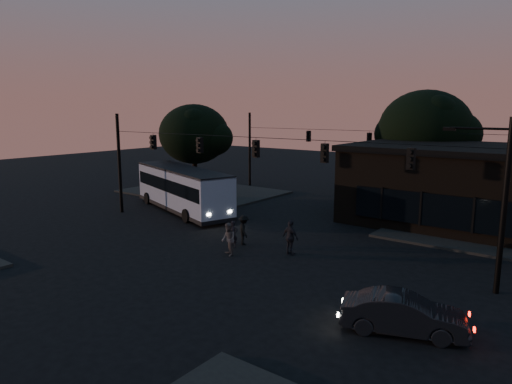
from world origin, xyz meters
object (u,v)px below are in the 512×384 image
Objects in this scene: pedestrian_c at (291,238)px; building at (468,186)px; pedestrian_b at (228,239)px; pedestrian_d at (244,230)px; car at (403,314)px; pedestrian_a at (233,234)px; bus at (182,187)px.

building is at bearing -100.65° from pedestrian_c.
pedestrian_d is at bearing 139.40° from pedestrian_b.
building is 18.16m from car.
pedestrian_b is (-10.58, 2.88, 0.19)m from car.
building reaches higher than pedestrian_a.
car is at bearing 17.81° from pedestrian_b.
pedestrian_a is 1.52m from pedestrian_b.
pedestrian_d is (-9.14, -12.96, -1.83)m from building.
pedestrian_a reaches higher than car.
pedestrian_b reaches higher than car.
pedestrian_b is (-8.53, -15.05, -1.81)m from building.
pedestrian_c is at bearing -114.74° from building.
pedestrian_c is at bearing 1.54° from bus.
building reaches higher than pedestrian_b.
pedestrian_b reaches higher than pedestrian_a.
car is 2.44× the size of pedestrian_d.
pedestrian_b is 1.02× the size of pedestrian_d.
car is 2.40× the size of pedestrian_b.
pedestrian_b is at bearing 146.55° from pedestrian_d.
bus is 13.29m from pedestrian_c.
pedestrian_a is at bearing -8.55° from bus.
pedestrian_a is at bearing 50.29° from car.
bus is 10.54m from pedestrian_a.
pedestrian_c is (3.36, 0.85, 0.20)m from pedestrian_a.
pedestrian_c is at bearing 38.34° from car.
building is at bearing 93.52° from pedestrian_b.
pedestrian_a is 0.87× the size of pedestrian_d.
pedestrian_c reaches higher than pedestrian_d.
pedestrian_c is (-5.94, -12.90, -1.75)m from building.
pedestrian_b is at bearing -78.63° from pedestrian_a.
bus is 22.56m from car.
building is 8.03× the size of pedestrian_c.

